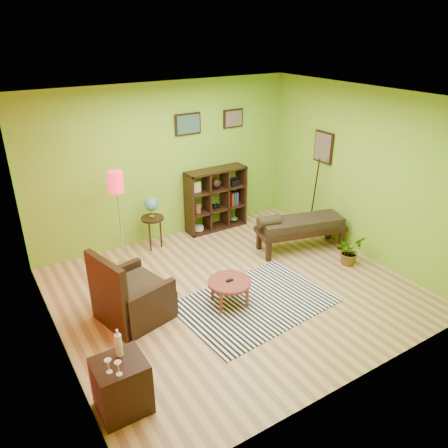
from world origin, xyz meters
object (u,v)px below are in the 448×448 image
cube_shelf (217,199)px  potted_plant (349,253)px  coffee_table (230,284)px  armchair (130,298)px  bench (299,226)px  side_cabinet (122,385)px  globe_table (152,210)px  floor_lamp (117,191)px

cube_shelf → potted_plant: cube_shelf is taller
cube_shelf → coffee_table: bearing=-117.1°
coffee_table → cube_shelf: size_ratio=0.51×
armchair → bench: (3.22, 0.33, 0.15)m
coffee_table → bench: (1.91, 0.75, 0.14)m
coffee_table → armchair: bearing=162.2°
side_cabinet → globe_table: 3.62m
coffee_table → bench: bearing=21.4°
armchair → bench: armchair is taller
armchair → floor_lamp: floor_lamp is taller
side_cabinet → floor_lamp: (1.06, 2.86, 1.00)m
coffee_table → side_cabinet: bearing=-152.8°
coffee_table → potted_plant: size_ratio=1.26×
coffee_table → armchair: (-1.31, 0.42, -0.01)m
coffee_table → armchair: 1.37m
floor_lamp → bench: bearing=-21.6°
coffee_table → side_cabinet: side_cabinet is taller
globe_table → bench: 2.56m
potted_plant → bench: bearing=114.7°
coffee_table → armchair: armchair is taller
coffee_table → bench: bench is taller
cube_shelf → potted_plant: (1.13, -2.37, -0.41)m
side_cabinet → coffee_table: bearing=27.2°
coffee_table → globe_table: globe_table is taller
armchair → cube_shelf: 3.11m
side_cabinet → globe_table: globe_table is taller
coffee_table → cube_shelf: cube_shelf is taller
cube_shelf → bench: (0.74, -1.54, -0.14)m
floor_lamp → cube_shelf: floor_lamp is taller
globe_table → potted_plant: size_ratio=1.99×
globe_table → cube_shelf: (1.39, 0.13, -0.13)m
coffee_table → potted_plant: coffee_table is taller
globe_table → potted_plant: globe_table is taller
coffee_table → globe_table: size_ratio=0.63×
floor_lamp → armchair: bearing=-106.3°
bench → potted_plant: bearing=-65.3°
side_cabinet → bench: (3.86, 1.75, 0.15)m
potted_plant → side_cabinet: bearing=-167.9°
armchair → potted_plant: 3.64m
globe_table → coffee_table: bearing=-84.2°
coffee_table → floor_lamp: 2.28m
armchair → globe_table: armchair is taller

